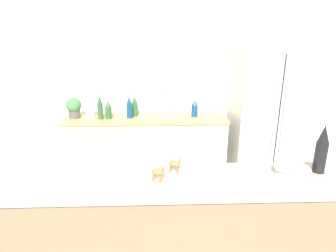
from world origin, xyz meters
The scene contains 16 objects.
wall_back centered at (0.00, 2.73, 1.27)m, with size 8.00×0.06×2.55m.
back_counter centered at (-0.31, 2.40, 0.45)m, with size 2.11×0.63×0.90m.
refrigerator centered at (1.30, 2.35, 0.87)m, with size 0.90×0.70×1.74m.
bar_counter centered at (-0.01, 0.51, 0.49)m, with size 2.17×0.46×0.97m.
potted_plant centered at (-1.23, 2.37, 1.04)m, with size 0.19×0.19×0.27m.
paper_towel_roll centered at (-1.02, 2.39, 1.01)m, with size 0.10×0.10×0.22m.
back_bottle_0 centered at (-0.78, 2.33, 1.01)m, with size 0.08×0.08×0.24m.
back_bottle_1 centered at (-0.45, 2.45, 1.03)m, with size 0.08×0.08×0.28m.
back_bottle_2 centered at (0.34, 2.39, 1.01)m, with size 0.08×0.08×0.25m.
back_bottle_3 centered at (-0.88, 2.31, 1.05)m, with size 0.07×0.07×0.32m.
back_bottle_4 centered at (-0.03, 2.40, 1.04)m, with size 0.08×0.08×0.30m.
back_bottle_5 centered at (-0.51, 2.35, 1.04)m, with size 0.08×0.08×0.29m.
wine_bottle centered at (0.93, 0.58, 1.13)m, with size 0.08×0.08×0.33m.
fruit_bowl centered at (0.73, 0.55, 1.00)m, with size 0.23×0.23×0.05m.
camel_figurine centered at (-0.14, 0.48, 1.03)m, with size 0.09×0.07×0.11m.
camel_figurine_second centered at (-0.03, 0.60, 1.04)m, with size 0.09×0.08×0.11m.
Camera 1 is at (-0.13, -0.97, 1.75)m, focal length 28.00 mm.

